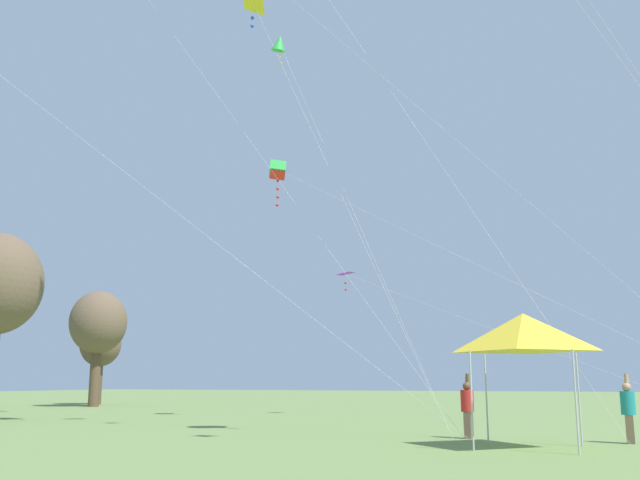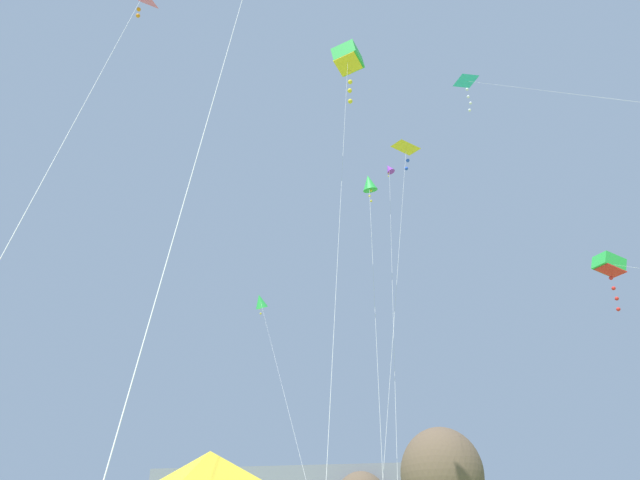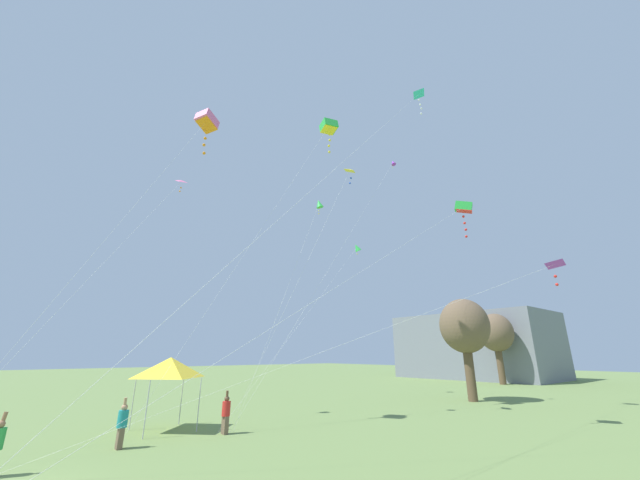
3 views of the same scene
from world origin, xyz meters
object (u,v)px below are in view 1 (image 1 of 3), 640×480
(kite_green_diamond_6, at_px, (280,44))
(kite_green_box_7, at_px, (278,171))
(kite_purple_delta_0, at_px, (347,274))
(festival_tent, at_px, (524,333))
(person_teal_shirt, at_px, (628,409))
(person_red_shirt, at_px, (468,407))
(kite_yellow_delta_8, at_px, (255,6))

(kite_green_diamond_6, relative_size, kite_green_box_7, 0.64)
(kite_green_diamond_6, bearing_deg, kite_purple_delta_0, 8.60)
(festival_tent, height_order, person_teal_shirt, festival_tent)
(person_teal_shirt, distance_m, kite_green_diamond_6, 18.22)
(festival_tent, relative_size, person_red_shirt, 1.80)
(kite_purple_delta_0, bearing_deg, festival_tent, -146.05)
(kite_purple_delta_0, bearing_deg, person_teal_shirt, -134.91)
(festival_tent, relative_size, person_teal_shirt, 1.82)
(person_teal_shirt, relative_size, kite_green_diamond_6, 0.13)
(festival_tent, distance_m, kite_green_diamond_6, 14.99)
(kite_yellow_delta_8, bearing_deg, kite_purple_delta_0, 1.00)
(kite_purple_delta_0, xyz_separation_m, kite_green_diamond_6, (-14.12, -2.13, 7.16))
(festival_tent, bearing_deg, person_teal_shirt, -44.48)
(kite_green_diamond_6, height_order, kite_green_box_7, kite_green_diamond_6)
(festival_tent, xyz_separation_m, kite_yellow_delta_8, (3.93, 10.90, 14.62))
(person_teal_shirt, distance_m, kite_yellow_delta_8, 21.67)
(person_red_shirt, relative_size, kite_purple_delta_0, 0.11)
(festival_tent, height_order, kite_purple_delta_0, kite_purple_delta_0)
(kite_purple_delta_0, bearing_deg, kite_green_box_7, 156.12)
(person_red_shirt, xyz_separation_m, kite_green_box_7, (8.76, 11.06, 11.80))
(person_teal_shirt, height_order, kite_yellow_delta_8, kite_yellow_delta_8)
(person_teal_shirt, xyz_separation_m, kite_green_diamond_6, (-0.35, 11.68, 13.98))
(person_teal_shirt, relative_size, kite_purple_delta_0, 0.11)
(kite_purple_delta_0, bearing_deg, person_red_shirt, -146.79)
(festival_tent, relative_size, kite_green_box_7, 0.16)
(kite_green_diamond_6, distance_m, kite_yellow_delta_8, 3.77)
(kite_green_box_7, relative_size, kite_yellow_delta_8, 1.31)
(kite_purple_delta_0, height_order, kite_green_box_7, kite_green_box_7)
(person_red_shirt, height_order, person_teal_shirt, person_red_shirt)
(kite_yellow_delta_8, bearing_deg, festival_tent, -109.84)
(kite_green_diamond_6, bearing_deg, person_teal_shirt, -88.30)
(person_red_shirt, bearing_deg, kite_green_diamond_6, 96.51)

